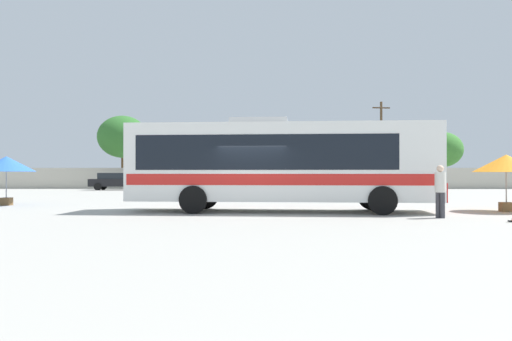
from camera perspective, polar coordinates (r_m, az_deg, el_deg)
name	(u,v)px	position (r m, az deg, el deg)	size (l,w,h in m)	color
ground_plane	(255,199)	(27.82, -0.12, -3.40)	(300.00, 300.00, 0.00)	#A3A099
perimeter_wall	(257,178)	(45.01, 0.15, -0.95)	(80.00, 0.30, 1.99)	#B2AD9E
coach_bus_white_red	(278,162)	(18.43, 2.69, 1.03)	(11.92, 3.36, 3.62)	white
attendant_by_bus_door	(440,188)	(16.95, 21.34, -1.99)	(0.50, 0.50, 1.77)	#38383D
vendor_umbrella_near_gate_orange	(506,164)	(20.84, 27.95, 0.70)	(2.47, 2.47, 2.22)	gray
vendor_umbrella_secondary_blue	(6,164)	(24.80, -27.89, 0.65)	(2.56, 2.56, 2.28)	gray
parked_car_leftmost_black	(116,181)	(43.70, -16.54, -1.21)	(4.63, 2.17, 1.51)	black
parked_car_second_black	(187,181)	(42.23, -8.31, -1.28)	(4.26, 2.11, 1.47)	black
utility_pole_near	(381,143)	(48.52, 14.87, 3.21)	(1.80, 0.38, 8.58)	#4C3823
roadside_tree_left	(123,137)	(51.25, -15.77, 3.92)	(5.16, 5.16, 7.47)	brown
roadside_tree_midleft	(239,149)	(49.70, -2.02, 2.65)	(4.46, 4.46, 5.97)	brown
roadside_tree_midright	(336,144)	(50.96, 9.58, 3.16)	(4.72, 4.72, 6.59)	brown
roadside_tree_right	(441,150)	(52.75, 21.45, 2.35)	(4.34, 4.34, 5.78)	brown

